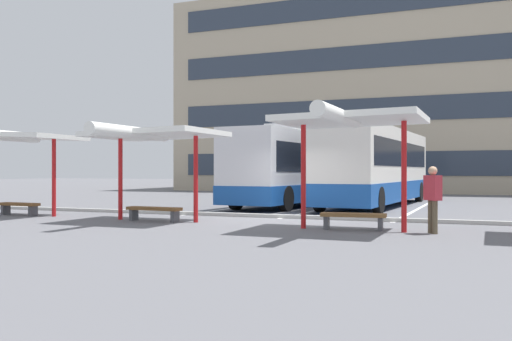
# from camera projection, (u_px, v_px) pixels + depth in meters

# --- Properties ---
(ground_plane) EXTENTS (160.00, 160.00, 0.00)m
(ground_plane) POSITION_uv_depth(u_px,v_px,m) (278.00, 219.00, 18.86)
(ground_plane) COLOR slate
(terminal_building) EXTENTS (34.72, 12.91, 18.01)m
(terminal_building) POSITION_uv_depth(u_px,v_px,m) (403.00, 95.00, 45.93)
(terminal_building) COLOR tan
(terminal_building) RESTS_ON ground
(coach_bus_0) EXTENTS (3.37, 12.29, 3.63)m
(coach_bus_0) POSITION_uv_depth(u_px,v_px,m) (302.00, 169.00, 26.89)
(coach_bus_0) COLOR silver
(coach_bus_0) RESTS_ON ground
(coach_bus_1) EXTENTS (3.09, 12.55, 3.76)m
(coach_bus_1) POSITION_uv_depth(u_px,v_px,m) (377.00, 167.00, 25.84)
(coach_bus_1) COLOR silver
(coach_bus_1) RESTS_ON ground
(lane_stripe_0) EXTENTS (0.16, 14.00, 0.01)m
(lane_stripe_0) POSITION_uv_depth(u_px,v_px,m) (256.00, 205.00, 26.81)
(lane_stripe_0) COLOR white
(lane_stripe_0) RESTS_ON ground
(lane_stripe_1) EXTENTS (0.16, 14.00, 0.01)m
(lane_stripe_1) POSITION_uv_depth(u_px,v_px,m) (333.00, 206.00, 25.41)
(lane_stripe_1) COLOR white
(lane_stripe_1) RESTS_ON ground
(lane_stripe_2) EXTENTS (0.16, 14.00, 0.01)m
(lane_stripe_2) POSITION_uv_depth(u_px,v_px,m) (419.00, 209.00, 24.02)
(lane_stripe_2) COLOR white
(lane_stripe_2) RESTS_ON ground
(waiting_shelter_0) EXTENTS (3.99, 4.54, 2.99)m
(waiting_shelter_0) POSITION_uv_depth(u_px,v_px,m) (15.00, 138.00, 20.20)
(waiting_shelter_0) COLOR red
(waiting_shelter_0) RESTS_ON ground
(bench_0) EXTENTS (1.65, 0.50, 0.45)m
(bench_0) POSITION_uv_depth(u_px,v_px,m) (19.00, 206.00, 20.37)
(bench_0) COLOR brown
(bench_0) RESTS_ON ground
(waiting_shelter_1) EXTENTS (3.77, 4.91, 2.89)m
(waiting_shelter_1) POSITION_uv_depth(u_px,v_px,m) (152.00, 136.00, 17.87)
(waiting_shelter_1) COLOR red
(waiting_shelter_1) RESTS_ON ground
(bench_1) EXTENTS (1.87, 0.50, 0.45)m
(bench_1) POSITION_uv_depth(u_px,v_px,m) (154.00, 211.00, 17.97)
(bench_1) COLOR brown
(bench_1) RESTS_ON ground
(waiting_shelter_2) EXTENTS (3.71, 4.92, 3.10)m
(waiting_shelter_2) POSITION_uv_depth(u_px,v_px,m) (350.00, 121.00, 15.00)
(waiting_shelter_2) COLOR red
(waiting_shelter_2) RESTS_ON ground
(bench_2) EXTENTS (1.77, 0.58, 0.45)m
(bench_2) POSITION_uv_depth(u_px,v_px,m) (353.00, 217.00, 15.39)
(bench_2) COLOR brown
(bench_2) RESTS_ON ground
(platform_kerb) EXTENTS (44.00, 0.24, 0.12)m
(platform_kerb) POSITION_uv_depth(u_px,v_px,m) (282.00, 216.00, 19.22)
(platform_kerb) COLOR #ADADA8
(platform_kerb) RESTS_ON ground
(waiting_passenger_0) EXTENTS (0.49, 0.52, 1.70)m
(waiting_passenger_0) POSITION_uv_depth(u_px,v_px,m) (433.00, 195.00, 14.45)
(waiting_passenger_0) COLOR brown
(waiting_passenger_0) RESTS_ON ground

